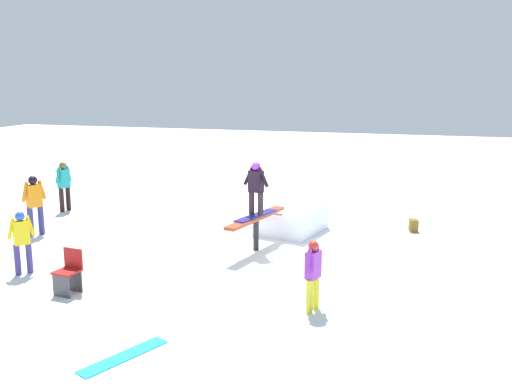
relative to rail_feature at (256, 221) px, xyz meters
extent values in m
plane|color=white|center=(0.00, 0.00, -0.73)|extent=(60.00, 60.00, 0.00)
cylinder|color=black|center=(0.00, 0.00, -0.34)|extent=(0.14, 0.14, 0.78)
cube|color=#A53F1E|center=(0.00, 0.00, 0.09)|extent=(2.50, 0.85, 0.08)
cube|color=white|center=(-1.88, 0.44, -0.39)|extent=(2.10, 1.87, 0.67)
cube|color=navy|center=(0.00, 0.00, 0.15)|extent=(1.54, 0.72, 0.03)
cylinder|color=#32212D|center=(-0.04, -0.13, 0.45)|extent=(0.14, 0.14, 0.57)
cylinder|color=#32212D|center=(0.04, 0.13, 0.45)|extent=(0.14, 0.14, 0.57)
cube|color=black|center=(0.00, 0.00, 1.00)|extent=(0.30, 0.39, 0.52)
cylinder|color=black|center=(-0.06, -0.20, 1.11)|extent=(0.17, 0.31, 0.48)
cylinder|color=black|center=(0.06, 0.20, 1.11)|extent=(0.17, 0.31, 0.48)
sphere|color=purple|center=(0.00, 0.00, 1.36)|extent=(0.22, 0.22, 0.22)
cylinder|color=black|center=(-2.13, -6.99, -0.35)|extent=(0.15, 0.15, 0.76)
cylinder|color=black|center=(-2.41, -6.94, -0.35)|extent=(0.15, 0.15, 0.76)
cube|color=teal|center=(-2.27, -6.97, 0.32)|extent=(0.39, 0.28, 0.59)
cylinder|color=teal|center=(-2.05, -7.01, 0.46)|extent=(0.22, 0.13, 0.52)
cylinder|color=teal|center=(-2.49, -6.93, 0.46)|extent=(0.22, 0.13, 0.52)
sphere|color=brown|center=(-2.27, -6.97, 0.73)|extent=(0.23, 0.23, 0.23)
cylinder|color=#3F347A|center=(2.97, -4.27, -0.39)|extent=(0.13, 0.13, 0.66)
cylinder|color=#3F347A|center=(3.16, -4.42, -0.39)|extent=(0.13, 0.13, 0.66)
cube|color=yellow|center=(3.06, -4.34, 0.20)|extent=(0.37, 0.35, 0.52)
cylinder|color=yellow|center=(2.91, -4.22, 0.31)|extent=(0.19, 0.18, 0.46)
cylinder|color=yellow|center=(3.21, -4.47, 0.31)|extent=(0.19, 0.18, 0.46)
sphere|color=blue|center=(3.06, -4.34, 0.56)|extent=(0.20, 0.20, 0.20)
cylinder|color=navy|center=(0.49, -6.13, -0.34)|extent=(0.15, 0.15, 0.78)
cylinder|color=navy|center=(0.25, -5.98, -0.34)|extent=(0.15, 0.15, 0.78)
cube|color=orange|center=(0.37, -6.05, 0.36)|extent=(0.43, 0.38, 0.61)
cylinder|color=orange|center=(0.57, -6.17, 0.49)|extent=(0.23, 0.19, 0.54)
cylinder|color=orange|center=(0.17, -5.94, 0.49)|extent=(0.23, 0.19, 0.54)
sphere|color=black|center=(0.37, -6.05, 0.78)|extent=(0.23, 0.23, 0.23)
cylinder|color=yellow|center=(3.37, 1.99, -0.41)|extent=(0.13, 0.13, 0.63)
cylinder|color=yellow|center=(3.14, 2.06, -0.41)|extent=(0.13, 0.13, 0.63)
cube|color=purple|center=(3.26, 2.03, 0.15)|extent=(0.35, 0.27, 0.50)
cylinder|color=purple|center=(3.44, 1.97, 0.27)|extent=(0.22, 0.13, 0.45)
cylinder|color=purple|center=(3.07, 2.08, 0.27)|extent=(0.22, 0.13, 0.45)
sphere|color=red|center=(3.26, 2.03, 0.50)|extent=(0.20, 0.20, 0.20)
cube|color=#21C2D4|center=(5.82, -0.40, -0.71)|extent=(1.49, 0.88, 0.02)
cube|color=#3F3F44|center=(3.99, -2.76, -0.51)|extent=(0.08, 0.40, 0.44)
cube|color=#3F3F44|center=(3.64, -2.71, -0.51)|extent=(0.08, 0.40, 0.44)
cube|color=#A81A17|center=(3.81, -2.74, -0.27)|extent=(0.49, 0.49, 0.04)
cube|color=#A81A17|center=(3.62, -2.71, -0.05)|extent=(0.09, 0.44, 0.40)
cube|color=brown|center=(-2.86, 3.69, -0.56)|extent=(0.34, 0.28, 0.34)
camera|label=1|loc=(12.94, 3.78, 3.48)|focal=40.00mm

